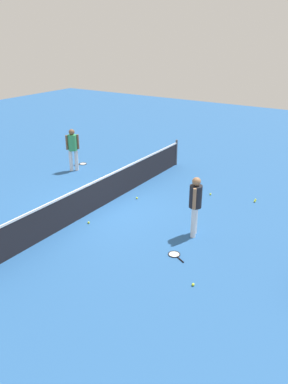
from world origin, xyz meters
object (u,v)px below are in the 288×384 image
tennis_ball_near_player (255,201)px  tennis_ball_by_net (255,200)px  player_near_side (195,202)px  tennis_ball_stray_right (137,198)px  tennis_ball_stray_left (89,223)px  tennis_ball_midcourt (193,285)px  tennis_ball_baseline (210,194)px  player_far_side (73,146)px  tennis_racket_far_player (82,164)px  tennis_racket_near_player (175,255)px

tennis_ball_near_player → tennis_ball_by_net: bearing=8.4°
player_near_side → tennis_ball_stray_right: size_ratio=25.76×
tennis_ball_stray_left → tennis_ball_stray_right: size_ratio=1.00×
tennis_ball_by_net → tennis_ball_stray_right: bearing=120.9°
tennis_ball_midcourt → tennis_ball_baseline: bearing=19.7°
player_far_side → tennis_racket_far_player: 1.29m
tennis_ball_stray_left → tennis_ball_by_net: bearing=-40.0°
tennis_ball_by_net → tennis_ball_stray_right: 3.95m
player_near_side → player_far_side: size_ratio=1.00×
tennis_ball_by_net → tennis_ball_midcourt: 5.30m
player_far_side → tennis_ball_near_player: (0.91, -7.12, -0.98)m
tennis_racket_near_player → tennis_ball_midcourt: bearing=-133.1°
player_near_side → tennis_ball_stray_left: (-1.06, 2.88, -0.98)m
tennis_racket_far_player → player_far_side: bearing=-161.5°
tennis_racket_far_player → tennis_ball_near_player: 7.38m
player_far_side → tennis_racket_near_player: bearing=-117.5°
tennis_ball_midcourt → tennis_ball_stray_right: 4.93m
tennis_racket_near_player → tennis_ball_stray_left: 2.95m
tennis_racket_far_player → tennis_ball_by_net: (0.27, -7.36, 0.02)m
tennis_ball_stray_right → player_near_side: bearing=-113.7°
player_near_side → tennis_racket_near_player: bearing=-176.9°
player_near_side → tennis_ball_stray_left: player_near_side is taller
tennis_ball_near_player → tennis_ball_midcourt: 5.17m
player_near_side → tennis_ball_by_net: size_ratio=25.76×
player_far_side → tennis_ball_near_player: size_ratio=25.76×
tennis_ball_near_player → tennis_ball_midcourt: size_ratio=1.00×
player_near_side → tennis_ball_stray_right: (1.18, 2.69, -0.98)m
tennis_racket_near_player → tennis_ball_midcourt: size_ratio=9.00×
tennis_ball_near_player → tennis_ball_stray_right: (-1.89, 3.41, 0.00)m
tennis_ball_baseline → player_far_side: bearing=96.7°
tennis_racket_near_player → tennis_ball_by_net: 4.45m
tennis_ball_by_net → tennis_ball_baseline: size_ratio=1.00×
player_near_side → tennis_ball_by_net: player_near_side is taller
tennis_ball_near_player → player_far_side: bearing=97.2°
tennis_ball_by_net → tennis_ball_stray_right: size_ratio=1.00×
tennis_racket_near_player → tennis_ball_near_player: tennis_ball_near_player is taller
tennis_racket_far_player → tennis_ball_near_player: bearing=-89.0°
tennis_ball_by_net → tennis_ball_stray_right: same height
tennis_ball_by_net → player_far_side: bearing=98.3°
player_near_side → tennis_ball_near_player: bearing=-13.3°
tennis_ball_baseline → tennis_ball_near_player: bearing=-80.7°
player_far_side → tennis_ball_midcourt: player_far_side is taller
tennis_ball_midcourt → tennis_ball_stray_right: same height
player_far_side → tennis_ball_midcourt: bearing=-119.9°
tennis_ball_stray_left → tennis_ball_baseline: bearing=-28.7°
tennis_racket_near_player → tennis_ball_baseline: tennis_ball_baseline is taller
tennis_ball_near_player → tennis_ball_stray_right: size_ratio=1.00×
tennis_ball_baseline → tennis_ball_stray_right: 2.55m
player_near_side → tennis_ball_midcourt: 2.52m
tennis_ball_baseline → tennis_ball_stray_right: same height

